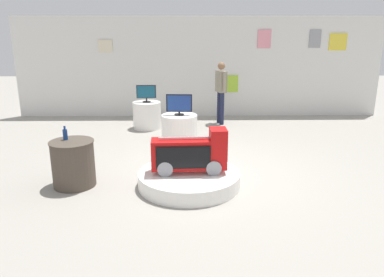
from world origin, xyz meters
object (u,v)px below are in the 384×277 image
Objects in this scene: tv_on_left_rear at (179,104)px; display_pedestal_center_rear at (147,115)px; bottle_on_side_table at (65,134)px; shopper_browsing_near_truck at (221,88)px; novelty_firetruck_tv at (190,155)px; display_pedestal_left_rear at (179,130)px; tv_on_center_rear at (146,93)px; main_display_pedestal at (189,179)px; side_table_round at (73,163)px.

tv_on_left_rear reaches higher than display_pedestal_center_rear.
bottle_on_side_table is 0.14× the size of shopper_browsing_near_truck.
novelty_firetruck_tv is 2.33m from display_pedestal_left_rear.
novelty_firetruck_tv is 2.44× the size of tv_on_center_rear.
display_pedestal_left_rear is 0.47× the size of shopper_browsing_near_truck.
tv_on_center_rear is at bearing 75.42° from bottle_on_side_table.
display_pedestal_center_rear is at bearing 87.74° from tv_on_center_rear.
display_pedestal_left_rear is 1.58× the size of tv_on_center_rear.
main_display_pedestal is 2.30× the size of display_pedestal_center_rear.
display_pedestal_center_rear is (-0.88, 1.55, 0.00)m from display_pedestal_left_rear.
shopper_browsing_near_truck is at bearing 61.17° from tv_on_left_rear.
tv_on_center_rear is at bearing -166.80° from shopper_browsing_near_truck.
main_display_pedestal is 7.30× the size of bottle_on_side_table.
side_table_round is at bearing -102.54° from display_pedestal_center_rear.
tv_on_left_rear is 0.77× the size of display_pedestal_center_rear.
main_display_pedestal is 4.08m from tv_on_center_rear.
display_pedestal_center_rear is at bearing 119.49° from tv_on_left_rear.
shopper_browsing_near_truck reaches higher than tv_on_center_rear.
display_pedestal_left_rear is at bearing -60.45° from display_pedestal_center_rear.
side_table_round is at bearing 178.19° from novelty_firetruck_tv.
tv_on_center_rear is at bearing 105.51° from main_display_pedestal.
display_pedestal_center_rear is 0.60m from tv_on_center_rear.
main_display_pedestal is at bearing -1.66° from side_table_round.
novelty_firetruck_tv is 1.94m from side_table_round.
tv_on_left_rear is at bearing -60.44° from tv_on_center_rear.
shopper_browsing_near_truck is at bearing 78.33° from novelty_firetruck_tv.
side_table_round is (-0.84, -3.80, -0.55)m from tv_on_center_rear.
tv_on_center_rear reaches higher than display_pedestal_left_rear.
novelty_firetruck_tv is 2.17× the size of tv_on_left_rear.
main_display_pedestal is at bearing -74.51° from display_pedestal_center_rear.
tv_on_left_rear is 2.46× the size of bottle_on_side_table.
novelty_firetruck_tv is at bearing -74.18° from tv_on_center_rear.
display_pedestal_left_rear is 1.04× the size of side_table_round.
display_pedestal_center_rear is 3.17× the size of bottle_on_side_table.
side_table_round is 0.49m from bottle_on_side_table.
side_table_round is at bearing -102.55° from tv_on_center_rear.
tv_on_center_rear is (-0.88, 1.55, 0.00)m from tv_on_left_rear.
novelty_firetruck_tv is 0.73× the size of shopper_browsing_near_truck.
bottle_on_side_table reaches higher than side_table_round.
main_display_pedestal is 3.34× the size of tv_on_center_rear.
shopper_browsing_near_truck is (2.83, 4.26, 0.60)m from side_table_round.
display_pedestal_center_rear is (-1.07, 3.86, 0.23)m from main_display_pedestal.
display_pedestal_center_rear reaches higher than main_display_pedestal.
display_pedestal_left_rear is 2.84m from side_table_round.
tv_on_left_rear is at bearing 94.75° from main_display_pedestal.
display_pedestal_center_rear is at bearing 105.49° from main_display_pedestal.
tv_on_center_rear is at bearing 105.82° from novelty_firetruck_tv.
shopper_browsing_near_truck reaches higher than display_pedestal_center_rear.
bottle_on_side_table is at bearing -104.57° from display_pedestal_center_rear.
display_pedestal_left_rear is at bearing 94.75° from main_display_pedestal.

